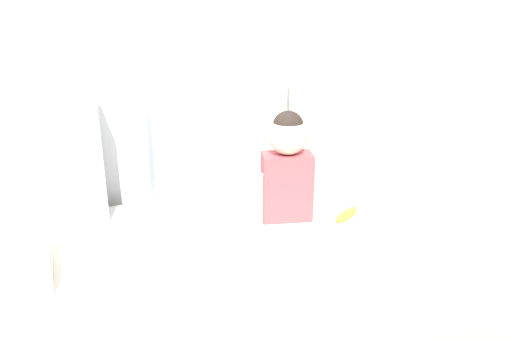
% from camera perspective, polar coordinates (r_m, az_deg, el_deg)
% --- Properties ---
extents(ground_plane, '(12.00, 12.00, 0.00)m').
position_cam_1_polar(ground_plane, '(2.40, -3.48, -15.35)').
color(ground_plane, '#B2ADA3').
extents(back_wall, '(5.49, 0.10, 2.46)m').
position_cam_1_polar(back_wall, '(2.50, -8.16, 16.35)').
color(back_wall, white).
rests_on(back_wall, ground).
extents(couch, '(2.29, 0.86, 0.41)m').
position_cam_1_polar(couch, '(2.29, -3.59, -11.26)').
color(couch, beige).
rests_on(couch, ground).
extents(throw_pillow_left, '(0.56, 0.16, 0.57)m').
position_cam_1_polar(throw_pillow_left, '(2.31, -23.52, 0.89)').
color(throw_pillow_left, '#B2BCC6').
rests_on(throw_pillow_left, couch).
extents(throw_pillow_center, '(0.45, 0.16, 0.44)m').
position_cam_1_polar(throw_pillow_center, '(2.39, -6.19, 1.51)').
color(throw_pillow_center, '#B2BCC6').
rests_on(throw_pillow_center, couch).
extents(throw_pillow_right, '(0.46, 0.16, 0.60)m').
position_cam_1_polar(throw_pillow_right, '(2.63, 8.92, 4.84)').
color(throw_pillow_right, silver).
rests_on(throw_pillow_right, couch).
extents(toddler, '(0.33, 0.17, 0.48)m').
position_cam_1_polar(toddler, '(2.20, 3.46, 0.69)').
color(toddler, '#B24C51').
rests_on(toddler, couch).
extents(banana, '(0.17, 0.12, 0.04)m').
position_cam_1_polar(banana, '(2.32, 9.98, -4.76)').
color(banana, yellow).
rests_on(banana, couch).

